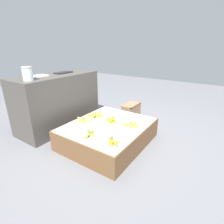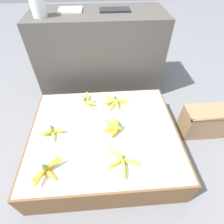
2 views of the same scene
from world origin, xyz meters
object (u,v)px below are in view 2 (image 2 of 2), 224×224
wooden_crate (203,122)px  banana_bunch_back_midright (114,101)px  banana_bunch_middle_left (53,132)px  banana_bunch_back_midleft (87,101)px  banana_bunch_middle_midright (115,127)px  banana_bunch_front_midright (121,161)px  glass_jar (38,5)px  foam_tray_white (71,10)px  banana_bunch_front_left (47,170)px

wooden_crate → banana_bunch_back_midright: 0.85m
banana_bunch_middle_left → banana_bunch_back_midright: (0.50, 0.31, -0.00)m
wooden_crate → banana_bunch_back_midleft: (-1.06, 0.18, 0.17)m
wooden_crate → banana_bunch_middle_midright: banana_bunch_middle_midright is taller
banana_bunch_middle_midright → banana_bunch_front_midright: bearing=-86.3°
wooden_crate → glass_jar: size_ratio=2.17×
banana_bunch_back_midleft → banana_bunch_back_midright: (0.24, -0.02, -0.00)m
banana_bunch_back_midleft → banana_bunch_back_midright: 0.24m
wooden_crate → glass_jar: (-1.42, 0.72, 0.79)m
banana_bunch_front_midright → banana_bunch_back_midright: bearing=89.7°
banana_bunch_front_midright → banana_bunch_middle_midright: size_ratio=1.14×
banana_bunch_front_midright → foam_tray_white: size_ratio=1.13×
banana_bunch_middle_midright → banana_bunch_back_midleft: size_ratio=0.99×
banana_bunch_back_midleft → foam_tray_white: 0.89m
banana_bunch_front_left → banana_bunch_front_midright: 0.48m
banana_bunch_front_midright → glass_jar: glass_jar is taller
banana_bunch_front_midright → banana_bunch_back_midleft: 0.66m
wooden_crate → foam_tray_white: size_ratio=1.70×
banana_bunch_middle_midright → banana_bunch_middle_left: bearing=-178.5°
wooden_crate → banana_bunch_front_midright: (-0.82, -0.43, 0.16)m
banana_bunch_front_left → banana_bunch_front_midright: (0.48, 0.03, -0.00)m
banana_bunch_back_midright → banana_bunch_front_left: bearing=-128.0°
banana_bunch_back_midleft → glass_jar: bearing=124.3°
banana_bunch_back_midright → wooden_crate: bearing=-10.9°
banana_bunch_front_midright → banana_bunch_back_midleft: size_ratio=1.13×
banana_bunch_back_midright → banana_bunch_front_midright: bearing=-90.3°
wooden_crate → banana_bunch_middle_midright: 0.86m
wooden_crate → banana_bunch_back_midleft: size_ratio=1.69×
banana_bunch_front_midright → foam_tray_white: foam_tray_white is taller
banana_bunch_front_midright → glass_jar: bearing=117.8°
banana_bunch_middle_midright → glass_jar: (-0.59, 0.86, 0.63)m
banana_bunch_front_left → banana_bunch_back_midright: 0.78m
banana_bunch_middle_midright → banana_bunch_back_midright: size_ratio=0.83×
banana_bunch_back_midleft → banana_bunch_back_midright: banana_bunch_back_midleft is taller
wooden_crate → banana_bunch_middle_midright: (-0.84, -0.14, 0.17)m
banana_bunch_middle_left → foam_tray_white: (0.13, 1.02, 0.55)m
wooden_crate → banana_bunch_middle_left: (-1.31, -0.15, 0.17)m
banana_bunch_middle_midright → banana_bunch_back_midright: (0.02, 0.30, -0.00)m
banana_bunch_front_left → banana_bunch_back_midleft: bearing=69.5°
wooden_crate → banana_bunch_front_left: 1.39m
glass_jar → foam_tray_white: bearing=31.6°
banana_bunch_front_midright → banana_bunch_middle_left: bearing=150.2°
banana_bunch_middle_midright → banana_bunch_back_midright: 0.30m
banana_bunch_back_midleft → banana_bunch_front_midright: bearing=-68.7°
banana_bunch_back_midright → glass_jar: bearing=137.4°
wooden_crate → banana_bunch_back_midright: size_ratio=1.42×
glass_jar → foam_tray_white: (0.25, 0.15, -0.08)m
glass_jar → banana_bunch_back_midright: bearing=-42.6°
wooden_crate → banana_bunch_front_midright: bearing=-152.0°
banana_bunch_back_midleft → glass_jar: glass_jar is taller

